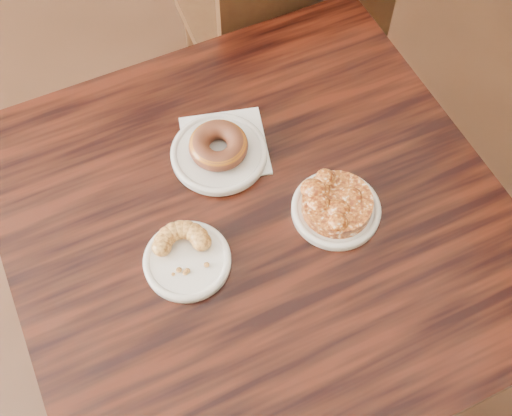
{
  "coord_description": "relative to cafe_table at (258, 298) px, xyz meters",
  "views": [
    {
      "loc": [
        0.19,
        -0.62,
        1.73
      ],
      "look_at": [
        0.27,
        -0.09,
        0.8
      ],
      "focal_mm": 45.0,
      "sensor_mm": 36.0,
      "label": 1
    }
  ],
  "objects": [
    {
      "name": "napkin",
      "position": [
        -0.04,
        0.16,
        0.38
      ],
      "size": [
        0.16,
        0.16,
        0.0
      ],
      "primitive_type": "cube",
      "rotation": [
        0.0,
        0.0,
        0.03
      ],
      "color": "white",
      "rests_on": "cafe_table"
    },
    {
      "name": "floor",
      "position": [
        -0.28,
        0.08,
        -0.38
      ],
      "size": [
        5.0,
        5.0,
        0.0
      ],
      "primitive_type": "plane",
      "color": "black",
      "rests_on": "ground"
    },
    {
      "name": "glazed_donut",
      "position": [
        -0.05,
        0.14,
        0.41
      ],
      "size": [
        0.11,
        0.11,
        0.04
      ],
      "primitive_type": "torus",
      "color": "brown",
      "rests_on": "plate_donut"
    },
    {
      "name": "chair_far",
      "position": [
        0.16,
        0.74,
        0.08
      ],
      "size": [
        0.57,
        0.57,
        0.9
      ],
      "primitive_type": null,
      "rotation": [
        0.0,
        0.0,
        3.37
      ],
      "color": "black",
      "rests_on": "floor"
    },
    {
      "name": "cafe_table",
      "position": [
        0.0,
        0.0,
        0.0
      ],
      "size": [
        1.06,
        1.06,
        0.75
      ],
      "primitive_type": "cube",
      "rotation": [
        0.0,
        0.0,
        0.29
      ],
      "color": "black",
      "rests_on": "floor"
    },
    {
      "name": "cruller_fragment",
      "position": [
        -0.13,
        -0.07,
        0.4
      ],
      "size": [
        0.11,
        0.11,
        0.03
      ],
      "primitive_type": null,
      "color": "brown",
      "rests_on": "plate_cruller"
    },
    {
      "name": "plate_cruller",
      "position": [
        -0.13,
        -0.07,
        0.38
      ],
      "size": [
        0.15,
        0.15,
        0.01
      ],
      "primitive_type": "cylinder",
      "color": "white",
      "rests_on": "cafe_table"
    },
    {
      "name": "plate_fritter",
      "position": [
        0.14,
        -0.01,
        0.38
      ],
      "size": [
        0.16,
        0.16,
        0.01
      ],
      "primitive_type": "cylinder",
      "color": "silver",
      "rests_on": "cafe_table"
    },
    {
      "name": "apple_fritter",
      "position": [
        0.14,
        -0.01,
        0.41
      ],
      "size": [
        0.17,
        0.17,
        0.04
      ],
      "primitive_type": null,
      "color": "#441507",
      "rests_on": "plate_fritter"
    },
    {
      "name": "plate_donut",
      "position": [
        -0.05,
        0.14,
        0.38
      ],
      "size": [
        0.18,
        0.18,
        0.01
      ],
      "primitive_type": "cylinder",
      "color": "silver",
      "rests_on": "napkin"
    }
  ]
}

